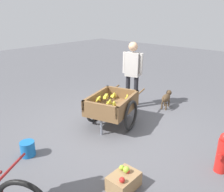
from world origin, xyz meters
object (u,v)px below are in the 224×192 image
(fruit_cart, at_px, (112,106))
(plastic_bucket, at_px, (28,149))
(fire_hydrant, at_px, (223,153))
(vendor_person, at_px, (132,69))
(dog, at_px, (166,98))
(apple_crate, at_px, (124,181))

(fruit_cart, bearing_deg, plastic_bucket, -10.02)
(fire_hydrant, relative_size, plastic_bucket, 2.57)
(plastic_bucket, bearing_deg, fruit_cart, 169.98)
(vendor_person, bearing_deg, fire_hydrant, 66.09)
(fruit_cart, height_order, fire_hydrant, fruit_cart)
(fire_hydrant, bearing_deg, fruit_cart, -91.17)
(dog, relative_size, fire_hydrant, 0.99)
(dog, distance_m, fire_hydrant, 2.56)
(apple_crate, bearing_deg, vendor_person, -144.89)
(fruit_cart, relative_size, fire_hydrant, 2.68)
(apple_crate, bearing_deg, fire_hydrant, 145.15)
(dog, xyz_separation_m, plastic_bucket, (3.47, -0.71, -0.14))
(fire_hydrant, bearing_deg, apple_crate, -34.85)
(fruit_cart, relative_size, apple_crate, 4.07)
(fruit_cart, height_order, apple_crate, fruit_cart)
(fruit_cart, xyz_separation_m, apple_crate, (1.33, 1.41, -0.32))
(dog, bearing_deg, fruit_cart, -13.18)
(dog, bearing_deg, vendor_person, -51.49)
(fruit_cart, relative_size, plastic_bucket, 6.88)
(dog, distance_m, plastic_bucket, 3.54)
(plastic_bucket, height_order, apple_crate, apple_crate)
(fruit_cart, height_order, plastic_bucket, fruit_cart)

